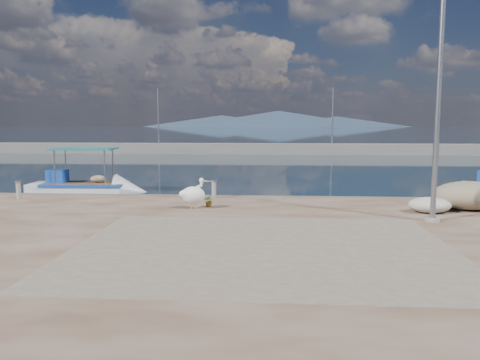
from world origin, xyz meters
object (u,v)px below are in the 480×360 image
at_px(lamp_post, 437,111).
at_px(bollard_near, 214,188).
at_px(pelican, 194,194).
at_px(boat_left, 84,189).

distance_m(lamp_post, bollard_near, 8.71).
height_order(pelican, lamp_post, lamp_post).
height_order(lamp_post, bollard_near, lamp_post).
bearing_deg(bollard_near, boat_left, 149.80).
bearing_deg(lamp_post, pelican, 168.37).
bearing_deg(pelican, lamp_post, -26.72).
distance_m(boat_left, pelican, 9.32).
xyz_separation_m(lamp_post, bollard_near, (-7.16, 4.03, -2.91)).
xyz_separation_m(pelican, bollard_near, (0.40, 2.47, -0.12)).
distance_m(pelican, lamp_post, 8.20).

